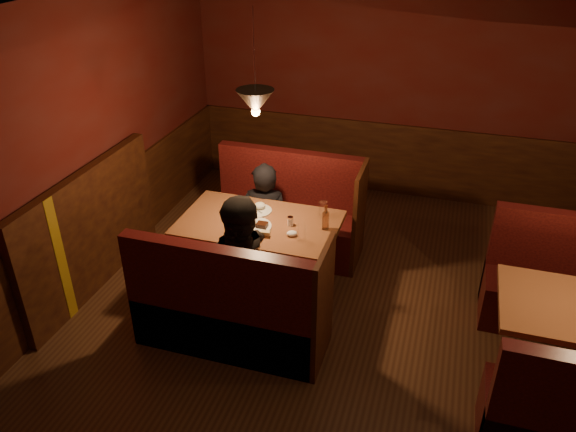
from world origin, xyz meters
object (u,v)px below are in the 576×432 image
(second_bench_far, at_px, (571,293))
(diner_a, at_px, (264,199))
(diner_b, at_px, (245,250))
(main_bench_far, at_px, (289,220))
(main_bench_near, at_px, (230,315))
(main_table, at_px, (261,238))

(second_bench_far, xyz_separation_m, diner_a, (-3.13, 0.21, 0.42))
(diner_a, distance_m, diner_b, 1.15)
(main_bench_far, height_order, second_bench_far, main_bench_far)
(main_bench_near, xyz_separation_m, second_bench_far, (2.95, 1.26, -0.02))
(main_bench_far, bearing_deg, main_bench_near, -90.00)
(main_table, relative_size, second_bench_far, 1.00)
(main_table, distance_m, main_bench_far, 0.93)
(second_bench_far, height_order, diner_a, diner_a)
(main_table, bearing_deg, main_bench_far, 88.81)
(main_table, distance_m, diner_a, 0.62)
(main_bench_far, distance_m, diner_a, 0.53)
(main_bench_far, bearing_deg, main_table, -91.19)
(diner_a, bearing_deg, main_bench_near, 87.78)
(main_table, bearing_deg, main_bench_near, -88.82)
(diner_a, bearing_deg, diner_b, 91.57)
(second_bench_far, bearing_deg, main_bench_far, 170.20)
(main_bench_far, bearing_deg, diner_b, -88.61)
(main_bench_far, xyz_separation_m, second_bench_far, (2.95, -0.51, -0.02))
(main_table, distance_m, main_bench_near, 0.93)
(main_bench_near, distance_m, second_bench_far, 3.21)
(main_table, xyz_separation_m, main_bench_far, (0.02, 0.89, -0.27))
(main_table, relative_size, diner_a, 1.01)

